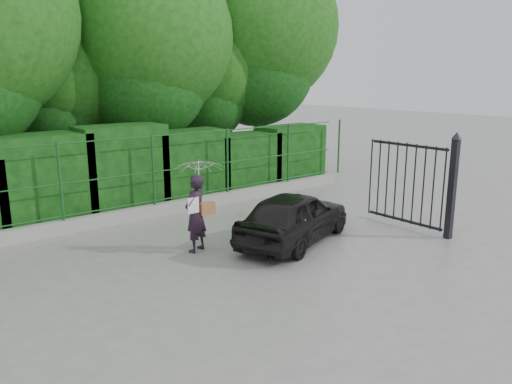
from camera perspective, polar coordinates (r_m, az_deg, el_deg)
ground at (r=9.28m, az=-0.52°, el=-9.08°), size 80.00×80.00×0.00m
kerb at (r=12.89m, az=-13.02°, el=-2.33°), size 14.00×0.25×0.30m
fence at (r=12.75m, az=-12.37°, el=2.38°), size 14.13×0.06×1.80m
hedge at (r=13.53m, az=-15.60°, el=2.01°), size 14.20×1.20×2.27m
trees at (r=15.90m, az=-15.39°, el=16.67°), size 17.10×6.15×8.08m
gate at (r=11.83m, az=19.54°, el=1.05°), size 0.22×2.33×2.36m
woman at (r=10.13m, az=-6.57°, el=0.14°), size 1.00×1.02×1.88m
car at (r=10.73m, az=4.39°, el=-2.82°), size 3.58×2.36×1.13m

